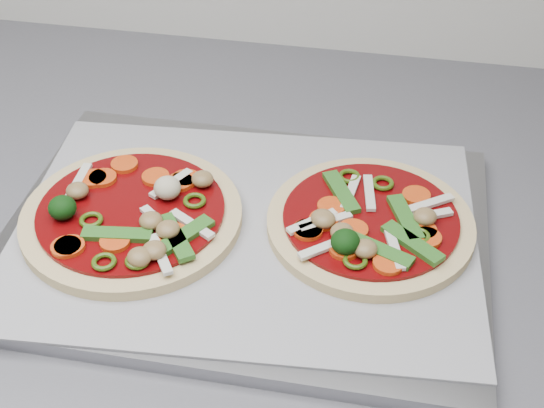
# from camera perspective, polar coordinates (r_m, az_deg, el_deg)

# --- Properties ---
(countertop) EXTENTS (3.60, 0.60, 0.04)m
(countertop) POSITION_cam_1_polar(r_m,az_deg,el_deg) (0.72, -0.67, -0.77)
(countertop) COLOR #56565C
(countertop) RESTS_ON base_cabinet
(baking_tray) EXTENTS (0.42, 0.31, 0.01)m
(baking_tray) POSITION_cam_1_polar(r_m,az_deg,el_deg) (0.66, -1.98, -2.33)
(baking_tray) COLOR gray
(baking_tray) RESTS_ON countertop
(parchment) EXTENTS (0.42, 0.32, 0.00)m
(parchment) POSITION_cam_1_polar(r_m,az_deg,el_deg) (0.66, -2.00, -1.83)
(parchment) COLOR #9D9DA2
(parchment) RESTS_ON baking_tray
(pizza_left) EXTENTS (0.25, 0.25, 0.03)m
(pizza_left) POSITION_cam_1_polar(r_m,az_deg,el_deg) (0.67, -10.45, -0.82)
(pizza_left) COLOR tan
(pizza_left) RESTS_ON parchment
(pizza_right) EXTENTS (0.18, 0.18, 0.03)m
(pizza_right) POSITION_cam_1_polar(r_m,az_deg,el_deg) (0.65, 7.31, -1.45)
(pizza_right) COLOR tan
(pizza_right) RESTS_ON parchment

